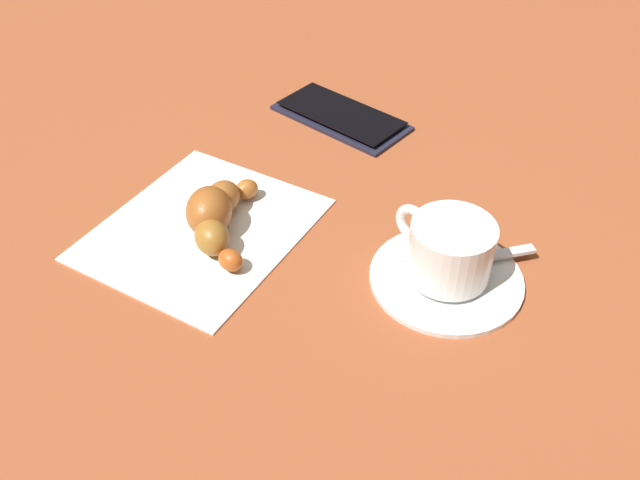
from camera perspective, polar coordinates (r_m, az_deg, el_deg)
ground_plane at (r=0.59m, az=-0.11°, el=-0.50°), size 1.80×1.80×0.00m
saucer at (r=0.57m, az=10.77°, el=-2.76°), size 0.13×0.13×0.01m
espresso_cup at (r=0.55m, az=11.00°, el=-0.47°), size 0.09×0.07×0.05m
teaspoon at (r=0.57m, az=10.70°, el=-1.89°), size 0.10×0.08×0.01m
sugar_packet at (r=0.59m, az=9.31°, el=-0.06°), size 0.05×0.06×0.01m
napkin at (r=0.62m, az=-9.94°, el=1.00°), size 0.19×0.21×0.00m
croissant at (r=0.60m, az=-8.87°, el=2.15°), size 0.08×0.12×0.04m
cell_phone at (r=0.76m, az=1.77°, el=10.46°), size 0.17×0.11×0.01m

